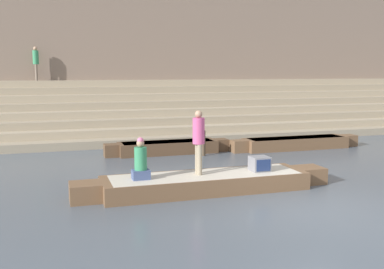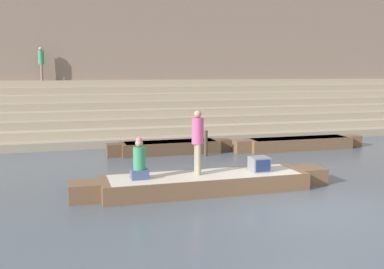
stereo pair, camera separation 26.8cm
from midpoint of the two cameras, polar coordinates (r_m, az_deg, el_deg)
ground_plane at (r=10.79m, az=15.78°, el=-9.20°), size 120.00×120.00×0.00m
ghat_steps at (r=23.19m, az=-2.35°, el=2.58°), size 36.00×6.32×2.68m
back_wall at (r=25.87m, az=-3.94°, el=10.65°), size 34.20×1.28×8.74m
rowboat_main at (r=11.90m, az=2.28°, el=-6.08°), size 6.96×1.53×0.45m
person_standing at (r=11.68m, az=1.38°, el=-0.39°), size 0.31×0.31×1.69m
person_rowing at (r=11.34m, az=-6.02°, el=-3.49°), size 0.44×0.34×1.06m
tv_set at (r=12.33m, az=9.16°, el=-3.73°), size 0.49×0.48×0.40m
moored_boat_shore at (r=18.79m, az=13.83°, el=-1.07°), size 5.63×1.00×0.47m
moored_boat_distant at (r=17.32m, az=-2.32°, el=-1.60°), size 4.86×1.00×0.47m
mooring_post at (r=16.79m, az=2.22°, el=-1.12°), size 0.14×0.14×0.96m
person_on_steps at (r=24.27m, az=-18.30°, el=8.87°), size 0.29×0.29×1.70m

